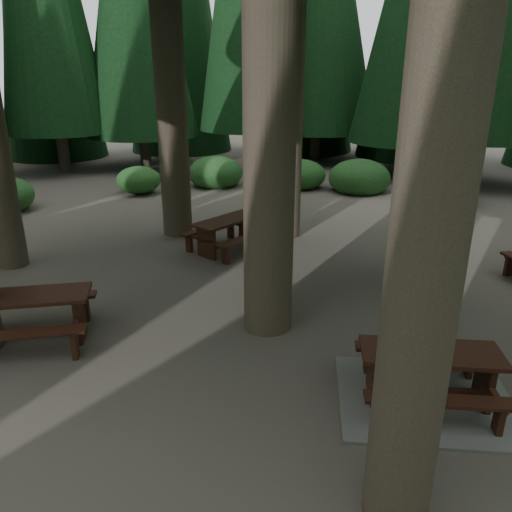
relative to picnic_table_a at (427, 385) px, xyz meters
The scene contains 5 objects.
ground 3.80m from the picnic_table_a, behind, with size 80.00×80.00×0.00m, color #564E45.
picnic_table_a is the anchor object (origin of this frame).
picnic_table_b 6.94m from the picnic_table_a, 148.85° to the left, with size 1.76×2.07×0.82m.
picnic_table_e 6.30m from the picnic_table_a, 162.18° to the right, with size 2.53×2.51×0.86m.
shrub_ring 3.30m from the picnic_table_a, 157.98° to the left, with size 23.86×24.64×1.49m.
Camera 1 is at (4.93, -6.57, 4.26)m, focal length 35.00 mm.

